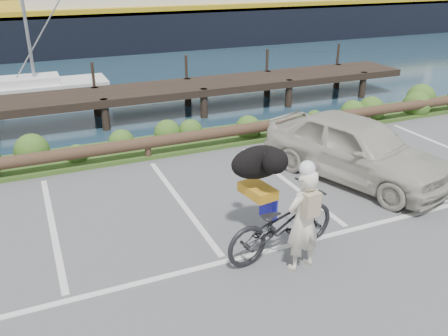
{
  "coord_description": "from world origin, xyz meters",
  "views": [
    {
      "loc": [
        -2.7,
        -6.6,
        4.67
      ],
      "look_at": [
        0.56,
        0.96,
        1.1
      ],
      "focal_mm": 38.0,
      "sensor_mm": 36.0,
      "label": 1
    }
  ],
  "objects": [
    {
      "name": "ground",
      "position": [
        0.0,
        0.0,
        0.0
      ],
      "size": [
        72.0,
        72.0,
        0.0
      ],
      "primitive_type": "plane",
      "color": "#515154"
    },
    {
      "name": "vegetation_strip",
      "position": [
        0.0,
        5.3,
        0.05
      ],
      "size": [
        34.0,
        1.6,
        0.1
      ],
      "primitive_type": "cube",
      "color": "#3D5B21",
      "rests_on": "ground"
    },
    {
      "name": "log_rail",
      "position": [
        0.0,
        4.6,
        0.0
      ],
      "size": [
        32.0,
        0.3,
        0.6
      ],
      "primitive_type": null,
      "color": "#443021",
      "rests_on": "ground"
    },
    {
      "name": "bicycle",
      "position": [
        1.0,
        -0.52,
        0.58
      ],
      "size": [
        2.31,
        1.12,
        1.17
      ],
      "primitive_type": "imported",
      "rotation": [
        0.0,
        0.0,
        1.73
      ],
      "color": "black",
      "rests_on": "ground"
    },
    {
      "name": "cyclist",
      "position": [
        1.08,
        -1.03,
        0.89
      ],
      "size": [
        0.71,
        0.52,
        1.77
      ],
      "primitive_type": "imported",
      "rotation": [
        0.0,
        0.0,
        3.3
      ],
      "color": "#F0E3CB",
      "rests_on": "ground"
    },
    {
      "name": "dog",
      "position": [
        0.89,
        0.18,
        1.46
      ],
      "size": [
        0.67,
        1.1,
        0.6
      ],
      "primitive_type": "ellipsoid",
      "rotation": [
        0.0,
        0.0,
        1.73
      ],
      "color": "black",
      "rests_on": "bicycle"
    },
    {
      "name": "parked_car",
      "position": [
        4.12,
        1.57,
        0.76
      ],
      "size": [
        3.14,
        4.77,
        1.51
      ],
      "primitive_type": "imported",
      "rotation": [
        0.0,
        0.0,
        0.34
      ],
      "color": "#B5AE9F",
      "rests_on": "ground"
    }
  ]
}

